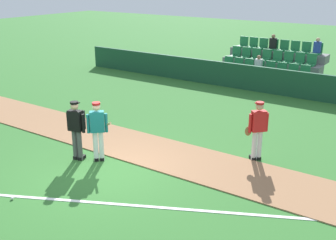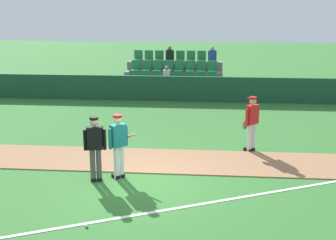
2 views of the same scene
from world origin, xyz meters
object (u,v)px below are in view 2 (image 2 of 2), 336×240
runner_red_jersey (252,122)px  umpire_home_plate (95,145)px  batter_teal_jersey (119,144)px  baseball (86,226)px

runner_red_jersey → umpire_home_plate: bearing=-146.2°
batter_teal_jersey → baseball: batter_teal_jersey is taller
baseball → runner_red_jersey: bearing=54.5°
umpire_home_plate → runner_red_jersey: same height
umpire_home_plate → baseball: bearing=-81.2°
batter_teal_jersey → runner_red_jersey: (3.71, 2.60, -0.01)m
runner_red_jersey → baseball: 6.74m
runner_red_jersey → baseball: (-3.88, -5.43, -0.93)m
umpire_home_plate → runner_red_jersey: 5.15m
batter_teal_jersey → runner_red_jersey: bearing=35.0°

